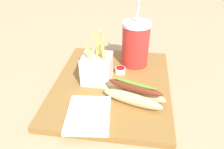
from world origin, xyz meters
TOP-DOWN VIEW (x-y plane):
  - ground_plane at (0.00, 0.00)m, footprint 2.40×2.40m
  - food_tray at (0.00, 0.00)m, footprint 0.43×0.35m
  - soda_cup at (0.13, -0.06)m, footprint 0.10×0.10m
  - fries_basket at (0.01, 0.05)m, footprint 0.09×0.09m
  - hot_dog_1 at (-0.08, -0.07)m, footprint 0.11×0.18m
  - ketchup_cup_1 at (0.08, 0.11)m, footprint 0.04×0.04m
  - ketchup_cup_2 at (0.06, -0.02)m, footprint 0.03×0.03m
  - napkin_stack at (-0.15, 0.04)m, footprint 0.15×0.12m

SIDE VIEW (x-z plane):
  - ground_plane at x=0.00m, z-range -0.02..0.00m
  - food_tray at x=0.00m, z-range 0.00..0.02m
  - napkin_stack at x=-0.15m, z-range 0.02..0.03m
  - ketchup_cup_1 at x=0.08m, z-range 0.02..0.04m
  - ketchup_cup_2 at x=0.06m, z-range 0.02..0.04m
  - hot_dog_1 at x=-0.08m, z-range 0.01..0.08m
  - fries_basket at x=0.01m, z-range -0.02..0.15m
  - soda_cup at x=0.13m, z-range -0.01..0.21m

